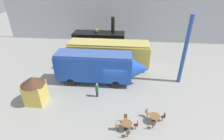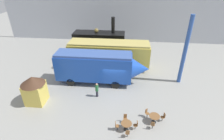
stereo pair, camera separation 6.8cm
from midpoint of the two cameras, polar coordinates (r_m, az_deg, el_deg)
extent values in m
plane|color=gray|center=(20.51, 0.96, -5.32)|extent=(80.00, 80.00, 0.00)
cube|color=#B2B7C1|center=(33.21, 3.37, 16.83)|extent=(44.00, 0.15, 9.00)
cube|color=black|center=(27.38, -4.09, 9.20)|extent=(7.73, 2.54, 2.92)
cylinder|color=black|center=(26.32, 0.43, 14.44)|extent=(0.53, 0.53, 2.34)
sphere|color=brown|center=(26.89, -5.06, 12.74)|extent=(0.64, 0.64, 0.64)
cylinder|color=black|center=(26.61, 0.57, 4.82)|extent=(1.24, 0.12, 1.24)
cylinder|color=black|center=(28.82, 1.00, 6.81)|extent=(1.24, 0.12, 1.24)
cylinder|color=black|center=(27.37, -9.19, 5.15)|extent=(1.24, 0.12, 1.24)
cylinder|color=black|center=(29.53, -8.08, 7.08)|extent=(1.24, 0.12, 1.24)
cube|color=#E0C64C|center=(23.71, -0.92, 5.49)|extent=(10.74, 2.85, 2.71)
cube|color=tan|center=(23.15, -0.95, 8.83)|extent=(10.53, 2.62, 0.24)
cylinder|color=black|center=(23.05, 6.71, 0.30)|extent=(1.11, 0.12, 1.11)
cylinder|color=black|center=(25.47, 6.69, 3.27)|extent=(1.11, 0.12, 1.11)
cylinder|color=black|center=(23.73, -9.02, 1.04)|extent=(1.11, 0.12, 1.11)
cylinder|color=black|center=(26.09, -7.62, 3.87)|extent=(1.11, 0.12, 1.11)
cube|color=blue|center=(20.34, -5.81, 1.10)|extent=(8.71, 2.42, 2.93)
cone|color=blue|center=(20.04, 9.33, 0.39)|extent=(1.96, 2.30, 2.30)
cube|color=#3A579D|center=(19.64, -6.04, 5.18)|extent=(8.53, 2.23, 0.24)
cylinder|color=black|center=(19.88, 1.24, -4.90)|extent=(0.97, 0.12, 0.97)
cylinder|color=black|center=(21.81, 1.72, -1.51)|extent=(0.97, 0.12, 0.97)
cylinder|color=black|center=(20.85, -13.26, -3.98)|extent=(0.97, 0.12, 0.97)
cylinder|color=black|center=(22.70, -11.55, -0.82)|extent=(0.97, 0.12, 0.97)
cylinder|color=black|center=(15.70, 4.76, -18.72)|extent=(0.44, 0.44, 0.02)
cylinder|color=black|center=(15.45, 4.81, -17.86)|extent=(0.08, 0.08, 0.67)
cylinder|color=brown|center=(15.19, 4.87, -16.97)|extent=(0.92, 0.92, 0.03)
cylinder|color=black|center=(16.66, 13.55, -16.12)|extent=(0.44, 0.44, 0.02)
cylinder|color=black|center=(16.42, 13.69, -15.28)|extent=(0.08, 0.08, 0.66)
cylinder|color=brown|center=(16.18, 13.84, -14.40)|extent=(0.95, 0.95, 0.03)
cylinder|color=black|center=(15.65, 7.69, -18.04)|extent=(0.06, 0.06, 0.42)
cylinder|color=brown|center=(15.49, 7.75, -17.48)|extent=(0.36, 0.36, 0.03)
cube|color=brown|center=(15.35, 8.39, -16.86)|extent=(0.08, 0.29, 0.42)
cylinder|color=black|center=(16.07, 4.47, -16.23)|extent=(0.06, 0.06, 0.42)
cylinder|color=brown|center=(15.91, 4.50, -15.67)|extent=(0.36, 0.36, 0.03)
cube|color=brown|center=(15.86, 4.47, -14.70)|extent=(0.29, 0.08, 0.42)
cylinder|color=black|center=(15.49, 1.86, -18.36)|extent=(0.06, 0.06, 0.42)
cylinder|color=brown|center=(15.32, 1.87, -17.80)|extent=(0.36, 0.36, 0.03)
cube|color=brown|center=(15.15, 1.28, -17.24)|extent=(0.08, 0.29, 0.42)
cylinder|color=black|center=(15.06, 5.15, -20.35)|extent=(0.06, 0.06, 0.42)
cylinder|color=brown|center=(14.89, 5.19, -19.79)|extent=(0.36, 0.36, 0.03)
cube|color=brown|center=(14.62, 5.31, -19.66)|extent=(0.29, 0.08, 0.42)
cylinder|color=black|center=(16.83, 11.51, -14.30)|extent=(0.06, 0.06, 0.42)
cylinder|color=brown|center=(16.68, 11.59, -13.74)|extent=(0.36, 0.36, 0.03)
cube|color=brown|center=(16.59, 11.25, -12.91)|extent=(0.23, 0.23, 0.42)
cylinder|color=black|center=(15.97, 13.20, -17.52)|extent=(0.06, 0.06, 0.42)
cylinder|color=brown|center=(15.81, 13.30, -16.96)|extent=(0.36, 0.36, 0.03)
cube|color=brown|center=(15.54, 13.31, -16.78)|extent=(0.29, 0.11, 0.42)
cylinder|color=black|center=(16.79, 16.17, -15.14)|extent=(0.06, 0.06, 0.42)
cylinder|color=brown|center=(16.64, 16.28, -14.59)|extent=(0.36, 0.36, 0.03)
cube|color=brown|center=(16.55, 16.88, -13.92)|extent=(0.11, 0.29, 0.42)
cylinder|color=#262633|center=(18.81, -4.79, -7.65)|extent=(0.24, 0.24, 0.76)
cylinder|color=#266638|center=(18.39, -4.88, -5.87)|extent=(0.34, 0.34, 0.67)
sphere|color=tan|center=(18.14, -4.94, -4.72)|extent=(0.22, 0.22, 0.22)
cube|color=#DBC151|center=(19.19, -23.62, -6.91)|extent=(1.80, 1.80, 2.20)
cone|color=#472D1E|center=(18.41, -24.54, -3.11)|extent=(2.34, 2.34, 0.80)
cylinder|color=#2D519E|center=(21.09, 22.82, 5.67)|extent=(0.44, 0.44, 8.00)
camera|label=1|loc=(0.03, -89.90, 0.05)|focal=28.00mm
camera|label=2|loc=(0.03, 90.10, -0.05)|focal=28.00mm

